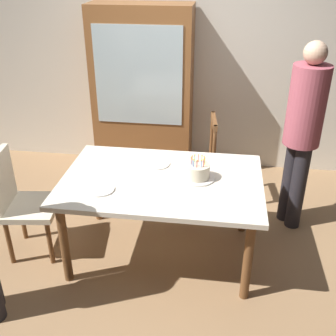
{
  "coord_description": "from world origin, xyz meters",
  "views": [
    {
      "loc": [
        0.44,
        -2.81,
        2.35
      ],
      "look_at": [
        0.05,
        0.0,
        0.85
      ],
      "focal_mm": 43.56,
      "sensor_mm": 36.0,
      "label": 1
    }
  ],
  "objects_px": {
    "dining_table": "(162,188)",
    "chair_upholstered": "(19,199)",
    "china_cabinet": "(143,93)",
    "chair_spindle_back": "(195,164)",
    "person_guest": "(303,128)",
    "birthday_cake": "(198,172)",
    "plate_far_side": "(157,164)",
    "plate_near_celebrant": "(100,189)"
  },
  "relations": [
    {
      "from": "birthday_cake",
      "to": "chair_spindle_back",
      "type": "distance_m",
      "value": 0.89
    },
    {
      "from": "plate_far_side",
      "to": "dining_table",
      "type": "bearing_deg",
      "value": -71.54
    },
    {
      "from": "birthday_cake",
      "to": "plate_far_side",
      "type": "xyz_separation_m",
      "value": [
        -0.36,
        0.2,
        -0.05
      ]
    },
    {
      "from": "plate_near_celebrant",
      "to": "chair_spindle_back",
      "type": "bearing_deg",
      "value": 59.47
    },
    {
      "from": "plate_far_side",
      "to": "chair_spindle_back",
      "type": "bearing_deg",
      "value": 65.1
    },
    {
      "from": "person_guest",
      "to": "plate_near_celebrant",
      "type": "bearing_deg",
      "value": -151.2
    },
    {
      "from": "birthday_cake",
      "to": "plate_near_celebrant",
      "type": "bearing_deg",
      "value": -158.59
    },
    {
      "from": "dining_table",
      "to": "chair_upholstered",
      "type": "bearing_deg",
      "value": -173.85
    },
    {
      "from": "plate_near_celebrant",
      "to": "person_guest",
      "type": "height_order",
      "value": "person_guest"
    },
    {
      "from": "plate_far_side",
      "to": "person_guest",
      "type": "xyz_separation_m",
      "value": [
        1.24,
        0.4,
        0.24
      ]
    },
    {
      "from": "plate_near_celebrant",
      "to": "plate_far_side",
      "type": "xyz_separation_m",
      "value": [
        0.36,
        0.48,
        0.0
      ]
    },
    {
      "from": "plate_far_side",
      "to": "chair_upholstered",
      "type": "height_order",
      "value": "chair_upholstered"
    },
    {
      "from": "chair_upholstered",
      "to": "person_guest",
      "type": "bearing_deg",
      "value": 18.09
    },
    {
      "from": "birthday_cake",
      "to": "chair_upholstered",
      "type": "height_order",
      "value": "chair_upholstered"
    },
    {
      "from": "dining_table",
      "to": "china_cabinet",
      "type": "relative_size",
      "value": 0.84
    },
    {
      "from": "dining_table",
      "to": "chair_upholstered",
      "type": "distance_m",
      "value": 1.2
    },
    {
      "from": "birthday_cake",
      "to": "chair_upholstered",
      "type": "xyz_separation_m",
      "value": [
        -1.47,
        -0.17,
        -0.27
      ]
    },
    {
      "from": "plate_far_side",
      "to": "chair_upholstered",
      "type": "xyz_separation_m",
      "value": [
        -1.11,
        -0.37,
        -0.22
      ]
    },
    {
      "from": "dining_table",
      "to": "person_guest",
      "type": "relative_size",
      "value": 0.92
    },
    {
      "from": "birthday_cake",
      "to": "plate_near_celebrant",
      "type": "height_order",
      "value": "birthday_cake"
    },
    {
      "from": "birthday_cake",
      "to": "plate_near_celebrant",
      "type": "xyz_separation_m",
      "value": [
        -0.72,
        -0.28,
        -0.05
      ]
    },
    {
      "from": "chair_upholstered",
      "to": "person_guest",
      "type": "height_order",
      "value": "person_guest"
    },
    {
      "from": "birthday_cake",
      "to": "chair_upholstered",
      "type": "relative_size",
      "value": 0.29
    },
    {
      "from": "chair_upholstered",
      "to": "china_cabinet",
      "type": "bearing_deg",
      "value": 66.39
    },
    {
      "from": "dining_table",
      "to": "chair_spindle_back",
      "type": "bearing_deg",
      "value": 76.47
    },
    {
      "from": "plate_near_celebrant",
      "to": "person_guest",
      "type": "distance_m",
      "value": 1.84
    },
    {
      "from": "dining_table",
      "to": "birthday_cake",
      "type": "height_order",
      "value": "birthday_cake"
    },
    {
      "from": "chair_spindle_back",
      "to": "chair_upholstered",
      "type": "distance_m",
      "value": 1.71
    },
    {
      "from": "china_cabinet",
      "to": "dining_table",
      "type": "bearing_deg",
      "value": -73.79
    },
    {
      "from": "dining_table",
      "to": "china_cabinet",
      "type": "distance_m",
      "value": 1.65
    },
    {
      "from": "plate_near_celebrant",
      "to": "chair_spindle_back",
      "type": "distance_m",
      "value": 1.31
    },
    {
      "from": "birthday_cake",
      "to": "plate_far_side",
      "type": "distance_m",
      "value": 0.42
    },
    {
      "from": "dining_table",
      "to": "chair_spindle_back",
      "type": "xyz_separation_m",
      "value": [
        0.21,
        0.86,
        -0.21
      ]
    },
    {
      "from": "birthday_cake",
      "to": "dining_table",
      "type": "bearing_deg",
      "value": -171.29
    },
    {
      "from": "chair_upholstered",
      "to": "china_cabinet",
      "type": "relative_size",
      "value": 0.5
    },
    {
      "from": "birthday_cake",
      "to": "chair_spindle_back",
      "type": "bearing_deg",
      "value": 95.3
    },
    {
      "from": "plate_near_celebrant",
      "to": "chair_upholstered",
      "type": "distance_m",
      "value": 0.79
    },
    {
      "from": "birthday_cake",
      "to": "plate_far_side",
      "type": "relative_size",
      "value": 1.27
    },
    {
      "from": "chair_spindle_back",
      "to": "china_cabinet",
      "type": "distance_m",
      "value": 1.08
    },
    {
      "from": "plate_near_celebrant",
      "to": "plate_far_side",
      "type": "height_order",
      "value": "same"
    },
    {
      "from": "birthday_cake",
      "to": "chair_spindle_back",
      "type": "height_order",
      "value": "chair_spindle_back"
    },
    {
      "from": "birthday_cake",
      "to": "plate_near_celebrant",
      "type": "relative_size",
      "value": 1.27
    }
  ]
}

